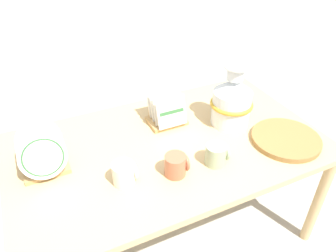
{
  "coord_description": "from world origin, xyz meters",
  "views": [
    {
      "loc": [
        -0.54,
        -1.15,
        1.69
      ],
      "look_at": [
        0.0,
        0.0,
        0.78
      ],
      "focal_mm": 35.0,
      "sensor_mm": 36.0,
      "label": 1
    }
  ],
  "objects_px": {
    "dish_rack_square_plates": "(166,113)",
    "ceramic_vase": "(232,100)",
    "dish_rack_round_plates": "(43,156)",
    "mug_cream_glaze": "(125,173)",
    "wicker_charger_stack": "(286,139)",
    "mug_sage_glaze": "(217,154)",
    "mug_terracotta_glaze": "(176,165)"
  },
  "relations": [
    {
      "from": "ceramic_vase",
      "to": "mug_sage_glaze",
      "type": "height_order",
      "value": "ceramic_vase"
    },
    {
      "from": "ceramic_vase",
      "to": "wicker_charger_stack",
      "type": "distance_m",
      "value": 0.33
    },
    {
      "from": "dish_rack_square_plates",
      "to": "wicker_charger_stack",
      "type": "height_order",
      "value": "dish_rack_square_plates"
    },
    {
      "from": "dish_rack_round_plates",
      "to": "mug_cream_glaze",
      "type": "distance_m",
      "value": 0.37
    },
    {
      "from": "ceramic_vase",
      "to": "dish_rack_round_plates",
      "type": "relative_size",
      "value": 1.56
    },
    {
      "from": "dish_rack_round_plates",
      "to": "mug_cream_glaze",
      "type": "xyz_separation_m",
      "value": [
        0.3,
        -0.22,
        -0.04
      ]
    },
    {
      "from": "wicker_charger_stack",
      "to": "mug_terracotta_glaze",
      "type": "xyz_separation_m",
      "value": [
        -0.6,
        0.03,
        0.04
      ]
    },
    {
      "from": "dish_rack_round_plates",
      "to": "wicker_charger_stack",
      "type": "height_order",
      "value": "dish_rack_round_plates"
    },
    {
      "from": "dish_rack_square_plates",
      "to": "wicker_charger_stack",
      "type": "xyz_separation_m",
      "value": [
        0.47,
        -0.41,
        -0.05
      ]
    },
    {
      "from": "ceramic_vase",
      "to": "mug_sage_glaze",
      "type": "xyz_separation_m",
      "value": [
        -0.24,
        -0.25,
        -0.09
      ]
    },
    {
      "from": "ceramic_vase",
      "to": "dish_rack_square_plates",
      "type": "height_order",
      "value": "ceramic_vase"
    },
    {
      "from": "mug_terracotta_glaze",
      "to": "mug_cream_glaze",
      "type": "bearing_deg",
      "value": 168.04
    },
    {
      "from": "dish_rack_round_plates",
      "to": "wicker_charger_stack",
      "type": "xyz_separation_m",
      "value": [
        1.11,
        -0.29,
        -0.07
      ]
    },
    {
      "from": "wicker_charger_stack",
      "to": "mug_cream_glaze",
      "type": "distance_m",
      "value": 0.82
    },
    {
      "from": "dish_rack_round_plates",
      "to": "dish_rack_square_plates",
      "type": "relative_size",
      "value": 1.12
    },
    {
      "from": "wicker_charger_stack",
      "to": "mug_sage_glaze",
      "type": "distance_m",
      "value": 0.4
    },
    {
      "from": "ceramic_vase",
      "to": "dish_rack_round_plates",
      "type": "height_order",
      "value": "ceramic_vase"
    },
    {
      "from": "ceramic_vase",
      "to": "dish_rack_square_plates",
      "type": "relative_size",
      "value": 1.74
    },
    {
      "from": "mug_cream_glaze",
      "to": "wicker_charger_stack",
      "type": "bearing_deg",
      "value": -5.05
    },
    {
      "from": "dish_rack_square_plates",
      "to": "mug_sage_glaze",
      "type": "bearing_deg",
      "value": -80.24
    },
    {
      "from": "ceramic_vase",
      "to": "wicker_charger_stack",
      "type": "height_order",
      "value": "ceramic_vase"
    },
    {
      "from": "dish_rack_round_plates",
      "to": "wicker_charger_stack",
      "type": "distance_m",
      "value": 1.15
    },
    {
      "from": "ceramic_vase",
      "to": "mug_cream_glaze",
      "type": "relative_size",
      "value": 3.29
    },
    {
      "from": "dish_rack_square_plates",
      "to": "mug_sage_glaze",
      "type": "distance_m",
      "value": 0.4
    },
    {
      "from": "dish_rack_square_plates",
      "to": "mug_cream_glaze",
      "type": "relative_size",
      "value": 1.89
    },
    {
      "from": "wicker_charger_stack",
      "to": "dish_rack_round_plates",
      "type": "bearing_deg",
      "value": 165.46
    },
    {
      "from": "ceramic_vase",
      "to": "wicker_charger_stack",
      "type": "relative_size",
      "value": 1.0
    },
    {
      "from": "ceramic_vase",
      "to": "mug_sage_glaze",
      "type": "bearing_deg",
      "value": -133.97
    },
    {
      "from": "mug_cream_glaze",
      "to": "mug_terracotta_glaze",
      "type": "bearing_deg",
      "value": -11.96
    },
    {
      "from": "ceramic_vase",
      "to": "mug_terracotta_glaze",
      "type": "relative_size",
      "value": 3.29
    },
    {
      "from": "ceramic_vase",
      "to": "mug_cream_glaze",
      "type": "height_order",
      "value": "ceramic_vase"
    },
    {
      "from": "dish_rack_square_plates",
      "to": "ceramic_vase",
      "type": "bearing_deg",
      "value": -25.36
    }
  ]
}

